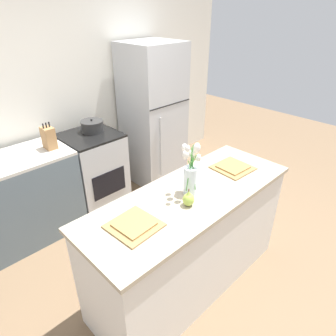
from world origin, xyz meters
name	(u,v)px	position (x,y,z in m)	size (l,w,h in m)	color
ground_plane	(187,280)	(0.00, 0.00, 0.00)	(10.00, 10.00, 0.00)	brown
back_wall	(57,90)	(0.00, 2.00, 1.35)	(5.20, 0.08, 2.70)	silver
kitchen_island	(189,241)	(0.00, 0.00, 0.47)	(1.80, 0.66, 0.94)	silver
stove_range	(94,170)	(0.10, 1.60, 0.46)	(0.60, 0.61, 0.92)	#B2B5B7
refrigerator	(153,116)	(1.05, 1.60, 0.90)	(0.68, 0.67, 1.81)	#B7BABC
flower_vase	(191,173)	(0.00, 0.01, 1.12)	(0.17, 0.16, 0.43)	silver
pear_figurine	(188,199)	(-0.13, -0.08, 1.00)	(0.08, 0.08, 0.14)	#9EBC47
plate_setting_left	(134,225)	(-0.54, 0.01, 0.96)	(0.32, 0.32, 0.02)	olive
plate_setting_right	(233,167)	(0.54, 0.01, 0.96)	(0.32, 0.32, 0.02)	olive
cooking_pot	(92,126)	(0.18, 1.65, 0.98)	(0.25, 0.25, 0.15)	#2D2D2D
knife_block	(49,138)	(-0.37, 1.56, 1.03)	(0.10, 0.14, 0.27)	#A37547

